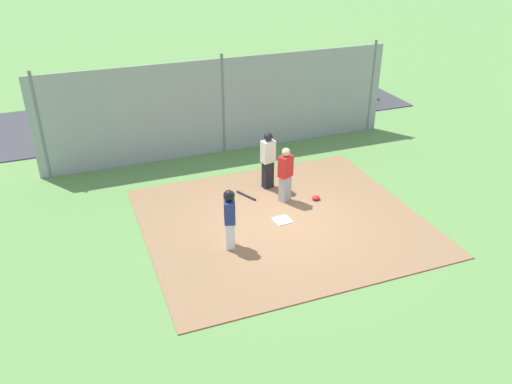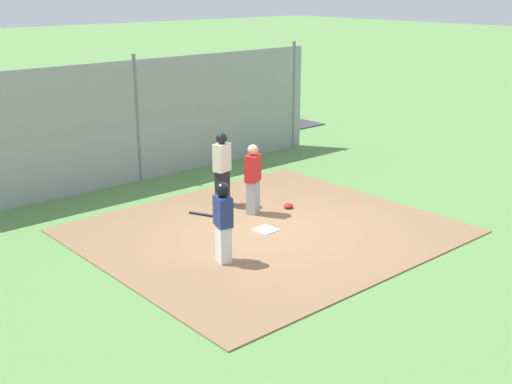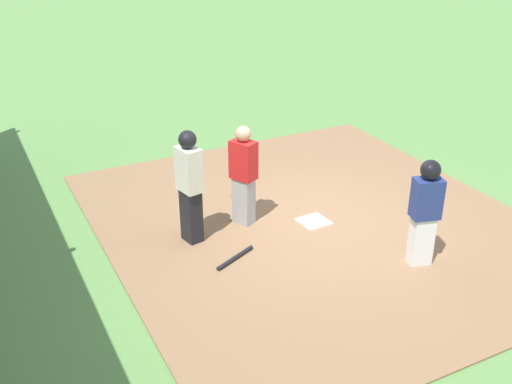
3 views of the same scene
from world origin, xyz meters
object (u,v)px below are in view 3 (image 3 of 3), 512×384
(runner, at_px, (426,207))
(baseball_bat, at_px, (235,258))
(umpire, at_px, (190,185))
(catcher_mask, at_px, (237,194))
(catcher, at_px, (243,174))
(home_plate, at_px, (314,221))

(runner, bearing_deg, baseball_bat, 77.48)
(umpire, height_order, runner, umpire)
(catcher_mask, bearing_deg, umpire, -50.98)
(catcher, xyz_separation_m, baseball_bat, (0.95, -0.60, -0.81))
(catcher, xyz_separation_m, runner, (2.19, 1.68, 0.04))
(runner, height_order, catcher_mask, runner)
(catcher, distance_m, catcher_mask, 1.19)
(umpire, bearing_deg, home_plate, -21.75)
(home_plate, relative_size, runner, 0.28)
(home_plate, height_order, catcher, catcher)
(catcher, relative_size, baseball_bat, 2.15)
(home_plate, relative_size, umpire, 0.25)
(baseball_bat, bearing_deg, catcher_mask, -141.42)
(umpire, relative_size, runner, 1.12)
(home_plate, distance_m, runner, 2.02)
(catcher, relative_size, runner, 1.03)
(umpire, bearing_deg, catcher, -2.41)
(runner, distance_m, catcher_mask, 3.44)
(runner, relative_size, catcher_mask, 6.52)
(catcher, xyz_separation_m, catcher_mask, (-0.85, 0.29, -0.78))
(catcher, bearing_deg, home_plate, -52.88)
(home_plate, relative_size, baseball_bat, 0.59)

